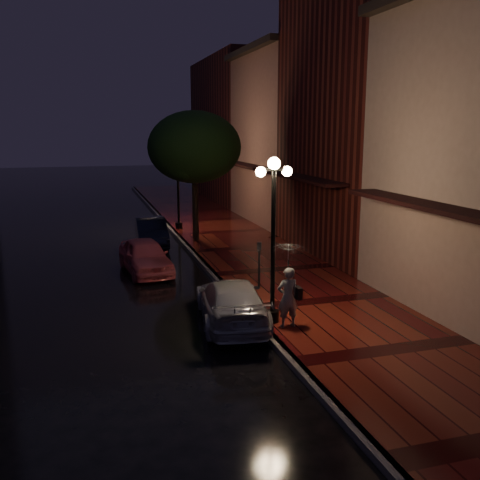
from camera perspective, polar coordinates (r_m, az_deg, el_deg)
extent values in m
plane|color=black|center=(18.83, -2.76, -4.09)|extent=(120.00, 120.00, 0.00)
cube|color=#400B0C|center=(19.44, 3.71, -3.36)|extent=(4.50, 60.00, 0.15)
cube|color=#595451|center=(18.81, -2.76, -3.87)|extent=(0.25, 60.00, 0.15)
cube|color=#511914|center=(22.61, 13.74, 12.36)|extent=(5.00, 8.00, 11.00)
cube|color=#8C5951|center=(29.82, 5.83, 10.49)|extent=(5.00, 8.00, 9.00)
cube|color=#511914|center=(39.25, 0.21, 11.58)|extent=(5.00, 12.00, 10.00)
cylinder|color=black|center=(13.75, 3.54, -0.83)|extent=(0.12, 0.12, 4.00)
cylinder|color=black|center=(14.27, 3.45, -8.10)|extent=(0.36, 0.36, 0.30)
cube|color=black|center=(13.46, 3.65, 7.51)|extent=(0.70, 0.08, 0.08)
sphere|color=#EAC88C|center=(13.45, 3.66, 8.14)|extent=(0.32, 0.32, 0.32)
sphere|color=#EAC88C|center=(13.34, 2.22, 7.27)|extent=(0.26, 0.26, 0.26)
sphere|color=#EAC88C|center=(13.58, 5.04, 7.31)|extent=(0.26, 0.26, 0.26)
cylinder|color=black|center=(27.16, -6.62, 5.38)|extent=(0.12, 0.12, 4.00)
cylinder|color=black|center=(27.43, -6.53, 1.54)|extent=(0.36, 0.36, 0.30)
cube|color=black|center=(27.02, -6.72, 9.60)|extent=(0.70, 0.08, 0.08)
sphere|color=#EAC88C|center=(27.01, -6.73, 9.92)|extent=(0.32, 0.32, 0.32)
sphere|color=#EAC88C|center=(26.96, -7.46, 9.47)|extent=(0.26, 0.26, 0.26)
sphere|color=#EAC88C|center=(27.08, -5.98, 9.52)|extent=(0.26, 0.26, 0.26)
cylinder|color=black|center=(24.34, -4.79, 3.73)|extent=(0.28, 0.28, 3.20)
ellipsoid|color=black|center=(24.11, -4.90, 9.86)|extent=(4.16, 4.16, 3.20)
sphere|color=black|center=(24.87, -3.56, 8.55)|extent=(1.80, 1.80, 1.80)
sphere|color=black|center=(23.33, -5.98, 8.54)|extent=(1.80, 1.80, 1.80)
imported|color=#CA5360|center=(19.65, -10.08, -1.70)|extent=(1.88, 3.81, 1.25)
imported|color=black|center=(24.30, -9.45, 0.87)|extent=(1.46, 3.76, 1.22)
imported|color=#9A9BA2|center=(14.43, -0.92, -6.59)|extent=(2.23, 4.34, 1.20)
imported|color=silver|center=(13.74, 5.12, -6.10)|extent=(0.59, 0.41, 1.58)
imported|color=silver|center=(13.47, 5.19, -2.06)|extent=(0.92, 0.93, 0.84)
cylinder|color=black|center=(13.63, 5.14, -4.63)|extent=(0.02, 0.02, 1.26)
cube|color=black|center=(13.76, 6.22, -5.64)|extent=(0.13, 0.29, 0.32)
cylinder|color=black|center=(17.08, 2.05, -3.06)|extent=(0.07, 0.07, 1.25)
cube|color=black|center=(16.90, 2.07, -0.64)|extent=(0.16, 0.14, 0.25)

